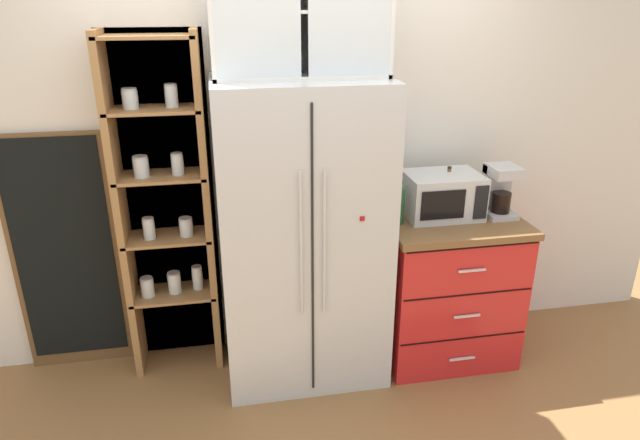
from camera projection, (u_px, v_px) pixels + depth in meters
name	position (u px, v px, depth m)	size (l,w,h in m)	color
ground_plane	(305.00, 367.00, 3.46)	(10.83, 10.83, 0.00)	olive
wall_back_cream	(292.00, 151.00, 3.34)	(5.12, 0.10, 2.55)	silver
refrigerator	(303.00, 236.00, 3.16)	(0.92, 0.66, 1.76)	silver
pantry_shelf_column	(165.00, 205.00, 3.20)	(0.56, 0.30, 1.99)	brown
counter_cabinet	(445.00, 286.00, 3.47)	(0.82, 0.66, 0.92)	red
microwave	(442.00, 195.00, 3.29)	(0.44, 0.33, 0.26)	silver
coffee_maker	(499.00, 190.00, 3.30)	(0.17, 0.20, 0.31)	#B7B7BC
mug_cream	(448.00, 207.00, 3.35)	(0.12, 0.08, 0.08)	silver
bottle_green	(399.00, 201.00, 3.18)	(0.06, 0.06, 0.29)	#285B33
bottle_amber	(447.00, 192.00, 3.33)	(0.06, 0.06, 0.29)	brown
upper_cabinet	(298.00, 12.00, 2.75)	(0.89, 0.32, 0.63)	silver
chalkboard_menu	(66.00, 255.00, 3.25)	(0.60, 0.04, 1.46)	brown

